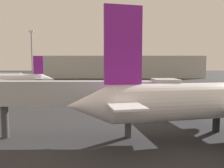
# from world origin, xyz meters

# --- Properties ---
(airplane_distant) EXTENTS (21.74, 21.75, 7.70)m
(airplane_distant) POSITION_xyz_m (-48.41, 81.23, 2.89)
(airplane_distant) COLOR silver
(airplane_distant) RESTS_ON ground_plane
(jet_bridge) EXTENTS (19.83, 2.82, 5.90)m
(jet_bridge) POSITION_xyz_m (-4.61, 10.88, 4.40)
(jet_bridge) COLOR #B2B7BC
(jet_bridge) RESTS_ON ground_plane
(light_mast_left) EXTENTS (2.40, 0.50, 23.80)m
(light_mast_left) POSITION_xyz_m (-40.27, 91.84, 13.20)
(light_mast_left) COLOR slate
(light_mast_left) RESTS_ON ground_plane
(terminal_building) EXTENTS (91.51, 26.72, 12.73)m
(terminal_building) POSITION_xyz_m (4.91, 122.74, 6.36)
(terminal_building) COLOR #B7B7B2
(terminal_building) RESTS_ON ground_plane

